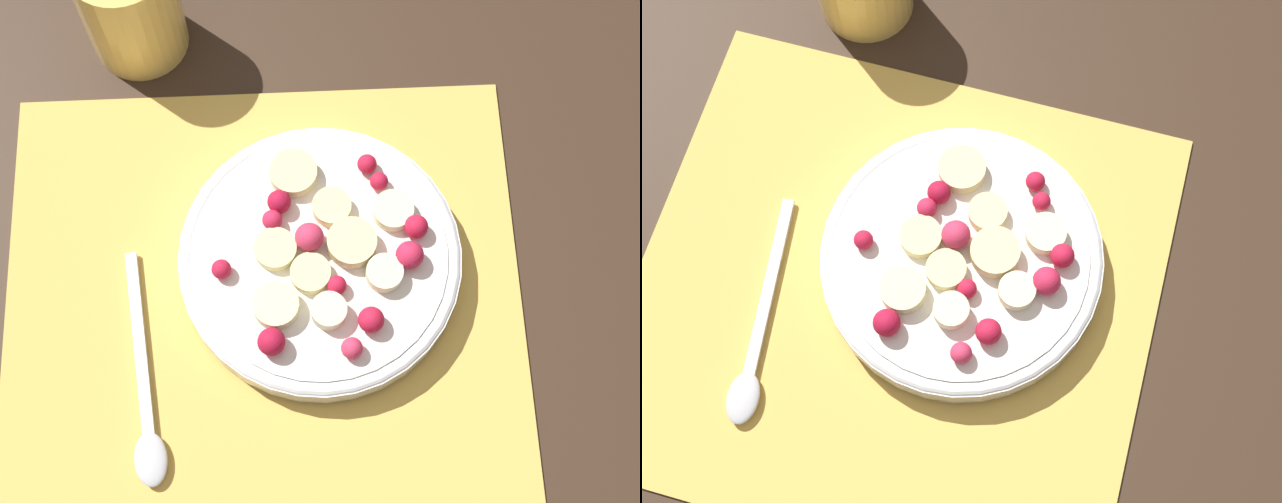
# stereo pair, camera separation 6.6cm
# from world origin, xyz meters

# --- Properties ---
(ground_plane) EXTENTS (3.00, 3.00, 0.00)m
(ground_plane) POSITION_xyz_m (0.00, 0.00, 0.00)
(ground_plane) COLOR #382619
(placemat) EXTENTS (0.40, 0.38, 0.01)m
(placemat) POSITION_xyz_m (0.00, 0.00, 0.00)
(placemat) COLOR #E0B251
(placemat) RESTS_ON ground_plane
(fruit_bowl) EXTENTS (0.21, 0.21, 0.05)m
(fruit_bowl) POSITION_xyz_m (0.05, 0.03, 0.02)
(fruit_bowl) COLOR white
(fruit_bowl) RESTS_ON placemat
(spoon) EXTENTS (0.04, 0.18, 0.01)m
(spoon) POSITION_xyz_m (-0.09, -0.07, 0.01)
(spoon) COLOR silver
(spoon) RESTS_ON placemat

